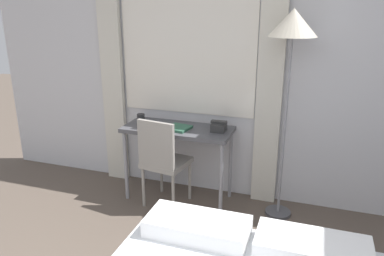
{
  "coord_description": "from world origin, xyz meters",
  "views": [
    {
      "loc": [
        0.79,
        -0.56,
        1.92
      ],
      "look_at": [
        -0.18,
        2.31,
        0.92
      ],
      "focal_mm": 35.0,
      "sensor_mm": 36.0,
      "label": 1
    }
  ],
  "objects_px": {
    "standing_lamp": "(292,35)",
    "mug": "(141,119)",
    "desk": "(178,135)",
    "desk_chair": "(163,158)",
    "telephone": "(219,127)",
    "book": "(178,128)"
  },
  "relations": [
    {
      "from": "mug",
      "to": "desk_chair",
      "type": "bearing_deg",
      "value": -33.46
    },
    {
      "from": "standing_lamp",
      "to": "mug",
      "type": "height_order",
      "value": "standing_lamp"
    },
    {
      "from": "standing_lamp",
      "to": "mug",
      "type": "relative_size",
      "value": 19.24
    },
    {
      "from": "desk",
      "to": "desk_chair",
      "type": "bearing_deg",
      "value": -112.53
    },
    {
      "from": "desk_chair",
      "to": "telephone",
      "type": "height_order",
      "value": "desk_chair"
    },
    {
      "from": "book",
      "to": "mug",
      "type": "relative_size",
      "value": 2.47
    },
    {
      "from": "desk_chair",
      "to": "mug",
      "type": "bearing_deg",
      "value": 155.0
    },
    {
      "from": "standing_lamp",
      "to": "book",
      "type": "height_order",
      "value": "standing_lamp"
    },
    {
      "from": "mug",
      "to": "telephone",
      "type": "bearing_deg",
      "value": 1.07
    },
    {
      "from": "desk",
      "to": "desk_chair",
      "type": "xyz_separation_m",
      "value": [
        -0.08,
        -0.2,
        -0.17
      ]
    },
    {
      "from": "desk",
      "to": "standing_lamp",
      "type": "distance_m",
      "value": 1.43
    },
    {
      "from": "telephone",
      "to": "mug",
      "type": "distance_m",
      "value": 0.82
    },
    {
      "from": "desk",
      "to": "telephone",
      "type": "bearing_deg",
      "value": 3.61
    },
    {
      "from": "telephone",
      "to": "book",
      "type": "relative_size",
      "value": 0.62
    },
    {
      "from": "desk_chair",
      "to": "telephone",
      "type": "xyz_separation_m",
      "value": [
        0.49,
        0.23,
        0.3
      ]
    },
    {
      "from": "telephone",
      "to": "mug",
      "type": "xyz_separation_m",
      "value": [
        -0.82,
        -0.02,
        0.0
      ]
    },
    {
      "from": "standing_lamp",
      "to": "desk",
      "type": "bearing_deg",
      "value": -179.94
    },
    {
      "from": "desk",
      "to": "book",
      "type": "bearing_deg",
      "value": -61.74
    },
    {
      "from": "book",
      "to": "mug",
      "type": "bearing_deg",
      "value": 172.91
    },
    {
      "from": "desk",
      "to": "desk_chair",
      "type": "height_order",
      "value": "desk_chair"
    },
    {
      "from": "desk",
      "to": "standing_lamp",
      "type": "relative_size",
      "value": 0.57
    },
    {
      "from": "telephone",
      "to": "mug",
      "type": "relative_size",
      "value": 1.52
    }
  ]
}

